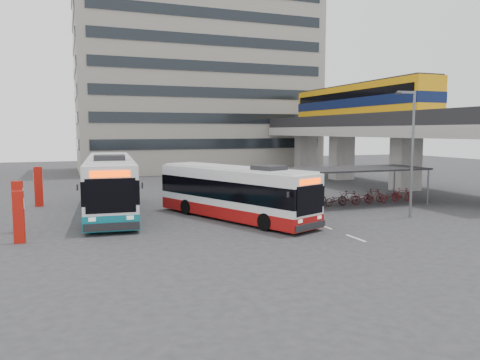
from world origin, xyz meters
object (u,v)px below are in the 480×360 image
object	(u,v)px
bus_main	(234,193)
pedestrian	(235,195)
bus_teal	(110,185)
lamp_post	(411,146)

from	to	relation	value
bus_main	pedestrian	xyz separation A→B (m)	(1.53, 4.11, -0.75)
bus_teal	pedestrian	world-z (taller)	bus_teal
pedestrian	lamp_post	size ratio (longest dim) A/B	0.21
bus_teal	lamp_post	world-z (taller)	lamp_post
bus_teal	pedestrian	xyz separation A→B (m)	(8.12, -0.21, -0.99)
pedestrian	lamp_post	distance (m)	11.61
bus_teal	bus_main	bearing A→B (deg)	-28.53
bus_main	lamp_post	size ratio (longest dim) A/B	1.49
bus_teal	lamp_post	bearing A→B (deg)	-19.75
bus_main	pedestrian	world-z (taller)	bus_main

